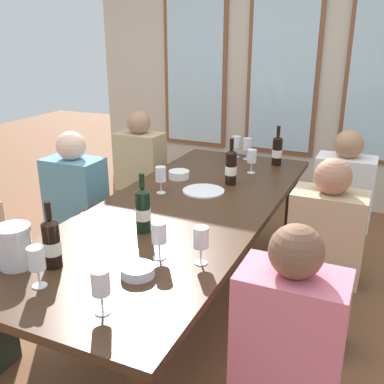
# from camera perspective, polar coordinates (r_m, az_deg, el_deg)

# --- Properties ---
(ground_plane) EXTENTS (12.00, 12.00, 0.00)m
(ground_plane) POSITION_cam_1_polar(r_m,az_deg,el_deg) (2.98, -0.97, -15.20)
(ground_plane) COLOR brown
(back_wall_with_windows) EXTENTS (4.19, 0.10, 2.90)m
(back_wall_with_windows) POSITION_cam_1_polar(r_m,az_deg,el_deg) (4.68, 11.75, 16.25)
(back_wall_with_windows) COLOR beige
(back_wall_with_windows) RESTS_ON ground
(dining_table) EXTENTS (0.99, 2.56, 0.74)m
(dining_table) POSITION_cam_1_polar(r_m,az_deg,el_deg) (2.65, -1.06, -3.12)
(dining_table) COLOR #3F2717
(dining_table) RESTS_ON ground
(white_plate_0) EXTENTS (0.27, 0.27, 0.01)m
(white_plate_0) POSITION_cam_1_polar(r_m,az_deg,el_deg) (2.86, 1.48, 0.14)
(white_plate_0) COLOR white
(white_plate_0) RESTS_ON dining_table
(metal_pitcher) EXTENTS (0.16, 0.16, 0.19)m
(metal_pitcher) POSITION_cam_1_polar(r_m,az_deg,el_deg) (2.08, -21.80, -6.48)
(metal_pitcher) COLOR silver
(metal_pitcher) RESTS_ON dining_table
(wine_bottle_0) EXTENTS (0.08, 0.08, 0.31)m
(wine_bottle_0) POSITION_cam_1_polar(r_m,az_deg,el_deg) (3.47, 10.86, 5.25)
(wine_bottle_0) COLOR black
(wine_bottle_0) RESTS_ON dining_table
(wine_bottle_1) EXTENTS (0.08, 0.08, 0.31)m
(wine_bottle_1) POSITION_cam_1_polar(r_m,az_deg,el_deg) (2.98, 5.02, 3.22)
(wine_bottle_1) COLOR black
(wine_bottle_1) RESTS_ON dining_table
(wine_bottle_2) EXTENTS (0.08, 0.08, 0.30)m
(wine_bottle_2) POSITION_cam_1_polar(r_m,az_deg,el_deg) (2.01, -17.54, -6.23)
(wine_bottle_2) COLOR black
(wine_bottle_2) RESTS_ON dining_table
(wine_bottle_3) EXTENTS (0.08, 0.08, 0.31)m
(wine_bottle_3) POSITION_cam_1_polar(r_m,az_deg,el_deg) (2.27, -6.31, -2.26)
(wine_bottle_3) COLOR black
(wine_bottle_3) RESTS_ON dining_table
(tasting_bowl_0) EXTENTS (0.15, 0.15, 0.05)m
(tasting_bowl_0) POSITION_cam_1_polar(r_m,az_deg,el_deg) (3.12, -1.68, 2.24)
(tasting_bowl_0) COLOR white
(tasting_bowl_0) RESTS_ON dining_table
(tasting_bowl_1) EXTENTS (0.14, 0.14, 0.04)m
(tasting_bowl_1) POSITION_cam_1_polar(r_m,az_deg,el_deg) (1.91, -6.97, -10.01)
(tasting_bowl_1) COLOR white
(tasting_bowl_1) RESTS_ON dining_table
(wine_glass_0) EXTENTS (0.07, 0.07, 0.17)m
(wine_glass_0) POSITION_cam_1_polar(r_m,az_deg,el_deg) (1.95, 1.16, -6.08)
(wine_glass_0) COLOR white
(wine_glass_0) RESTS_ON dining_table
(wine_glass_1) EXTENTS (0.07, 0.07, 0.17)m
(wine_glass_1) POSITION_cam_1_polar(r_m,az_deg,el_deg) (2.80, -4.04, 2.21)
(wine_glass_1) COLOR white
(wine_glass_1) RESTS_ON dining_table
(wine_glass_2) EXTENTS (0.07, 0.07, 0.17)m
(wine_glass_2) POSITION_cam_1_polar(r_m,az_deg,el_deg) (2.00, -4.26, -5.45)
(wine_glass_2) COLOR white
(wine_glass_2) RESTS_ON dining_table
(wine_glass_3) EXTENTS (0.07, 0.07, 0.17)m
(wine_glass_3) POSITION_cam_1_polar(r_m,az_deg,el_deg) (1.88, -19.33, -8.14)
(wine_glass_3) COLOR white
(wine_glass_3) RESTS_ON dining_table
(wine_glass_4) EXTENTS (0.07, 0.07, 0.17)m
(wine_glass_4) POSITION_cam_1_polar(r_m,az_deg,el_deg) (1.65, -11.62, -11.52)
(wine_glass_4) COLOR white
(wine_glass_4) RESTS_ON dining_table
(wine_glass_5) EXTENTS (0.07, 0.07, 0.17)m
(wine_glass_5) POSITION_cam_1_polar(r_m,az_deg,el_deg) (3.24, 7.68, 4.50)
(wine_glass_5) COLOR white
(wine_glass_5) RESTS_ON dining_table
(wine_glass_6) EXTENTS (0.07, 0.07, 0.17)m
(wine_glass_6) POSITION_cam_1_polar(r_m,az_deg,el_deg) (3.66, 5.69, 6.27)
(wine_glass_6) COLOR white
(wine_glass_6) RESTS_ON dining_table
(wine_glass_7) EXTENTS (0.07, 0.07, 0.17)m
(wine_glass_7) POSITION_cam_1_polar(r_m,az_deg,el_deg) (3.60, 7.10, 6.06)
(wine_glass_7) COLOR white
(wine_glass_7) RESTS_ON dining_table
(seated_person_1) EXTENTS (0.38, 0.24, 1.11)m
(seated_person_1) POSITION_cam_1_polar(r_m,az_deg,el_deg) (1.81, 11.94, -21.32)
(seated_person_1) COLOR #29382D
(seated_person_1) RESTS_ON ground
(seated_person_2) EXTENTS (0.38, 0.24, 1.11)m
(seated_person_2) POSITION_cam_1_polar(r_m,az_deg,el_deg) (3.79, -6.53, 1.53)
(seated_person_2) COLOR #313633
(seated_person_2) RESTS_ON ground
(seated_person_3) EXTENTS (0.38, 0.24, 1.11)m
(seated_person_3) POSITION_cam_1_polar(r_m,az_deg,el_deg) (3.24, 18.49, -2.63)
(seated_person_3) COLOR #253233
(seated_person_3) RESTS_ON ground
(seated_person_4) EXTENTS (0.38, 0.24, 1.11)m
(seated_person_4) POSITION_cam_1_polar(r_m,az_deg,el_deg) (3.14, -14.46, -2.97)
(seated_person_4) COLOR #2D3A2E
(seated_person_4) RESTS_ON ground
(seated_person_5) EXTENTS (0.38, 0.24, 1.11)m
(seated_person_5) POSITION_cam_1_polar(r_m,az_deg,el_deg) (2.55, 16.49, -8.62)
(seated_person_5) COLOR #213330
(seated_person_5) RESTS_ON ground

